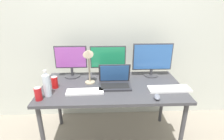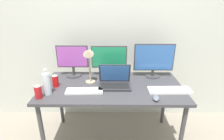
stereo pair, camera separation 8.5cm
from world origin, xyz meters
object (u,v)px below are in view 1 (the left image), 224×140
Objects in this scene: soda_can_near_keyboard at (38,94)px; soda_can_by_laptop at (55,82)px; work_desk at (112,91)px; desk_lamp at (88,60)px; keyboard_aux at (169,89)px; water_bottle at (47,84)px; monitor_center at (108,60)px; monitor_right at (152,59)px; monitor_left at (71,60)px; mouse_by_keyboard at (157,97)px; laptop_silver at (115,81)px; keyboard_main at (85,92)px.

soda_can_by_laptop is at bearing 70.44° from soda_can_near_keyboard.
desk_lamp is (-0.24, 0.03, 0.35)m from work_desk.
keyboard_aux is 1.22m from water_bottle.
monitor_center is 0.97× the size of keyboard_aux.
keyboard_aux is (0.63, -0.40, -0.20)m from monitor_center.
monitor_right is at bearing 14.32° from soda_can_by_laptop.
monitor_right reaches higher than monitor_left.
monitor_center is 4.37× the size of mouse_by_keyboard.
soda_can_by_laptop is at bearing 173.95° from keyboard_aux.
water_bottle reaches higher than work_desk.
water_bottle reaches higher than laptop_silver.
soda_can_near_keyboard is at bearing -174.92° from keyboard_aux.
mouse_by_keyboard is 1.10m from soda_can_near_keyboard.
desk_lamp is at bearing 9.28° from soda_can_by_laptop.
laptop_silver is 0.63m from soda_can_by_laptop.
soda_can_by_laptop is at bearing -177.23° from work_desk.
soda_can_by_laptop reaches higher than keyboard_aux.
desk_lamp reaches higher than soda_can_by_laptop.
soda_can_by_laptop reaches higher than work_desk.
monitor_center is 0.33m from desk_lamp.
laptop_silver is 0.57m from keyboard_aux.
monitor_left reaches higher than soda_can_near_keyboard.
laptop_silver reaches higher than keyboard_main.
work_desk is 4.08× the size of keyboard_main.
monitor_right is 1.09× the size of keyboard_aux.
desk_lamp is (-0.27, 0.03, 0.23)m from laptop_silver.
monitor_center reaches higher than laptop_silver.
monitor_center is at bearing 48.93° from desk_lamp.
work_desk is at bearing 169.38° from laptop_silver.
monitor_left is 1.07m from mouse_by_keyboard.
laptop_silver is at bearing 15.98° from water_bottle.
keyboard_aux is 1.29m from soda_can_near_keyboard.
soda_can_by_laptop is (-0.33, 0.12, 0.05)m from keyboard_main.
monitor_center is 3.33× the size of soda_can_near_keyboard.
soda_can_by_laptop is (-0.57, -0.30, -0.15)m from monitor_center.
work_desk is 3.61× the size of monitor_center.
keyboard_main reaches higher than work_desk.
keyboard_aux is (0.87, 0.02, 0.00)m from keyboard_main.
keyboard_aux reaches higher than work_desk.
laptop_silver is 0.34m from keyboard_main.
soda_can_near_keyboard and soda_can_by_laptop have the same top height.
laptop_silver is (-0.46, -0.26, -0.16)m from monitor_right.
monitor_left is 0.89× the size of desk_lamp.
water_bottle is (-0.59, -0.46, -0.09)m from monitor_center.
keyboard_main is (-0.77, -0.40, -0.21)m from monitor_right.
work_desk is 5.73× the size of water_bottle.
work_desk is 0.68m from water_bottle.
work_desk is at bearing 2.77° from soda_can_by_laptop.
soda_can_near_keyboard is (-0.69, -0.27, 0.13)m from work_desk.
water_bottle is at bearing -108.77° from monitor_left.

